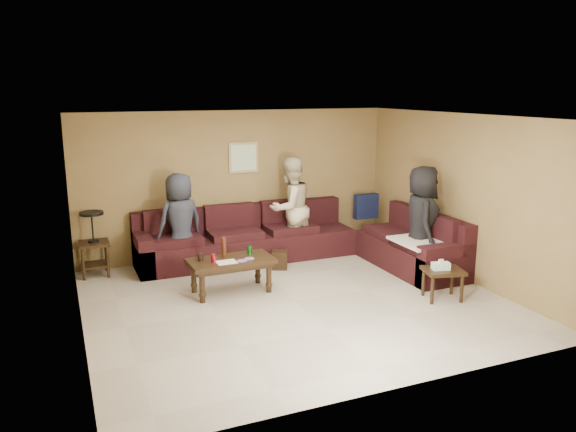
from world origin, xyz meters
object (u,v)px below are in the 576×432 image
object	(u,v)px
person_right	(421,221)
side_table_right	(443,273)
end_table_left	(94,243)
sectional_sofa	(304,244)
person_left	(180,223)
waste_bin	(280,260)
person_middle	(290,208)
coffee_table	(231,264)

from	to	relation	value
person_right	side_table_right	bearing A→B (deg)	-174.78
end_table_left	sectional_sofa	bearing A→B (deg)	-11.73
person_left	person_right	bearing A→B (deg)	137.52
sectional_sofa	end_table_left	distance (m)	3.33
sectional_sofa	person_left	bearing A→B (deg)	168.22
waste_bin	person_middle	bearing A→B (deg)	52.71
side_table_right	person_left	world-z (taller)	person_left
person_right	waste_bin	bearing A→B (deg)	85.88
side_table_right	person_middle	size ratio (longest dim) A/B	0.36
waste_bin	person_left	size ratio (longest dim) A/B	0.19
side_table_right	person_left	bearing A→B (deg)	139.14
person_left	waste_bin	bearing A→B (deg)	143.33
end_table_left	waste_bin	size ratio (longest dim) A/B	3.48
person_middle	person_right	xyz separation A→B (m)	(1.53, -1.62, -0.01)
side_table_right	person_middle	world-z (taller)	person_middle
sectional_sofa	end_table_left	bearing A→B (deg)	168.27
end_table_left	person_middle	size ratio (longest dim) A/B	0.59
person_right	sectional_sofa	bearing A→B (deg)	76.03
waste_bin	person_middle	size ratio (longest dim) A/B	0.17
end_table_left	waste_bin	world-z (taller)	end_table_left
sectional_sofa	person_right	world-z (taller)	person_right
coffee_table	person_left	xyz separation A→B (m)	(-0.44, 1.26, 0.37)
side_table_right	person_right	distance (m)	1.21
side_table_right	coffee_table	bearing A→B (deg)	152.15
sectional_sofa	side_table_right	world-z (taller)	sectional_sofa
waste_bin	person_right	bearing A→B (deg)	-28.99
side_table_right	person_right	bearing A→B (deg)	70.35
person_middle	side_table_right	bearing A→B (deg)	93.87
side_table_right	waste_bin	distance (m)	2.65
side_table_right	waste_bin	world-z (taller)	side_table_right
coffee_table	end_table_left	xyz separation A→B (m)	(-1.74, 1.53, 0.11)
sectional_sofa	person_left	xyz separation A→B (m)	(-1.96, 0.41, 0.46)
end_table_left	side_table_right	xyz separation A→B (m)	(4.35, -2.91, -0.15)
person_middle	person_right	size ratio (longest dim) A/B	1.01
sectional_sofa	person_left	size ratio (longest dim) A/B	2.94
side_table_right	person_left	size ratio (longest dim) A/B	0.39
coffee_table	end_table_left	bearing A→B (deg)	138.69
waste_bin	person_right	xyz separation A→B (m)	(1.94, -1.08, 0.71)
end_table_left	person_right	xyz separation A→B (m)	(4.72, -1.86, 0.32)
waste_bin	person_right	size ratio (longest dim) A/B	0.17
end_table_left	coffee_table	bearing A→B (deg)	-41.31
end_table_left	side_table_right	bearing A→B (deg)	-33.75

